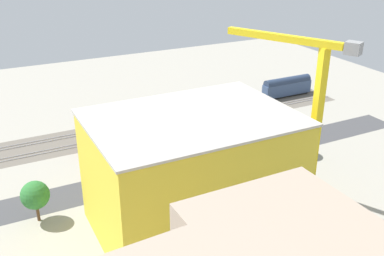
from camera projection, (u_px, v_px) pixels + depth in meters
name	position (u px, v px, depth m)	size (l,w,h in m)	color
ground_plane	(179.00, 161.00, 103.51)	(194.51, 194.51, 0.00)	#9E998C
rail_bed	(145.00, 127.00, 121.30)	(121.57, 14.27, 0.01)	#665E54
street_asphalt	(185.00, 168.00, 100.67)	(121.57, 9.00, 0.01)	#424244
track_rails	(145.00, 127.00, 121.23)	(121.57, 8.72, 0.12)	#9E9EA8
platform_canopy_near	(178.00, 121.00, 115.81)	(48.82, 5.42, 3.82)	#B73328
locomotive	(227.00, 101.00, 134.36)	(16.14, 3.01, 5.19)	black
passenger_coach	(287.00, 86.00, 142.64)	(16.94, 3.17, 6.25)	black
parked_car_0	(236.00, 145.00, 109.40)	(4.74, 1.80, 1.74)	black
parked_car_1	(214.00, 151.00, 106.47)	(4.11, 1.81, 1.65)	black
parked_car_2	(185.00, 157.00, 103.59)	(4.22, 2.00, 1.78)	black
parked_car_3	(163.00, 162.00, 101.66)	(4.84, 2.00, 1.76)	black
construction_building	(192.00, 174.00, 77.26)	(32.83, 23.62, 20.61)	yellow
construction_roof_slab	(192.00, 117.00, 73.03)	(33.43, 24.22, 0.40)	#B7B2A8
tower_crane	(308.00, 114.00, 78.73)	(12.19, 22.23, 32.71)	gray
box_truck_0	(153.00, 177.00, 93.56)	(9.67, 2.44, 3.47)	black
street_tree_0	(207.00, 153.00, 96.12)	(5.26, 5.26, 7.70)	brown
street_tree_1	(295.00, 136.00, 104.79)	(5.69, 5.69, 7.62)	brown
street_tree_2	(35.00, 195.00, 80.37)	(5.16, 5.16, 7.93)	brown
traffic_light	(123.00, 153.00, 97.18)	(0.50, 0.36, 7.12)	#333333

